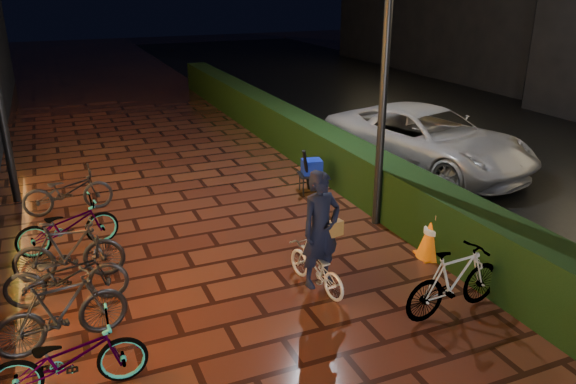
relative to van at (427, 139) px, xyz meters
name	(u,v)px	position (x,y,z in m)	size (l,w,h in m)	color
asphalt_road	(566,161)	(3.45, -0.91, -0.70)	(11.00, 60.00, 0.01)	black
hedge	(299,136)	(-2.25, 2.09, -0.20)	(0.70, 20.00, 1.00)	black
van	(427,139)	(0.00, 0.00, 0.00)	(2.32, 5.03, 1.40)	#A6A5AA
lamp_post_hedge	(385,67)	(-2.66, -2.23, 2.07)	(0.48, 0.15, 5.04)	black
cyclist	(318,247)	(-4.64, -3.90, -0.05)	(0.69, 1.29, 1.77)	silver
traffic_barrier	(412,218)	(-2.45, -3.01, -0.33)	(0.66, 1.85, 0.75)	orange
cart_assembly	(311,169)	(-3.08, -0.38, -0.19)	(0.64, 0.55, 1.00)	black
parked_bikes_storefront	(67,258)	(-7.85, -2.39, -0.27)	(1.89, 5.84, 0.93)	black
parked_bikes_hedge	(524,325)	(-3.19, -6.23, -0.24)	(1.73, 2.78, 0.93)	black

